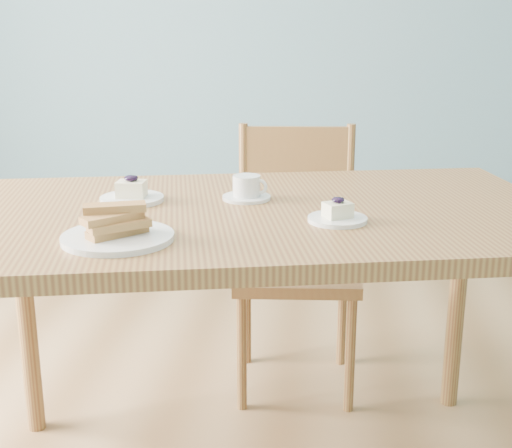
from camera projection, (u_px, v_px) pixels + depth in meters
The scene contains 7 objects.
room at pixel (196, 4), 1.70m from camera, with size 5.01×5.01×2.71m.
dining_table at pixel (263, 239), 1.89m from camera, with size 1.71×1.20×0.84m.
dining_chair at pixel (296, 258), 2.57m from camera, with size 0.46×0.44×0.95m.
cheesecake_plate_near at pixel (338, 215), 1.74m from camera, with size 0.15×0.15×0.06m.
cheesecake_plate_far at pixel (132, 195), 1.93m from camera, with size 0.17×0.17×0.07m.
coffee_cup at pixel (247, 189), 1.95m from camera, with size 0.13×0.13×0.07m.
biscotti_plate at pixel (117, 230), 1.59m from camera, with size 0.25×0.25×0.08m.
Camera 1 is at (0.32, -1.75, 1.32)m, focal length 50.00 mm.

